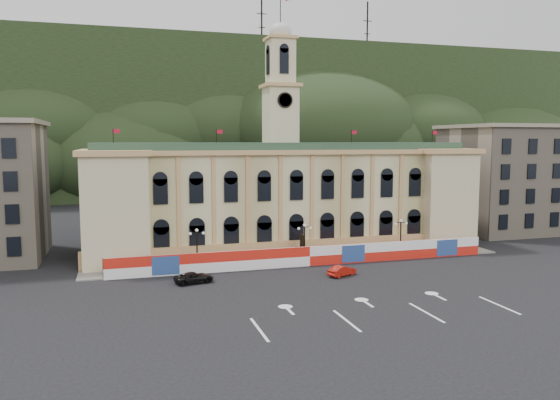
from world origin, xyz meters
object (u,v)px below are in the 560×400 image
object	(u,v)px
statue	(302,252)
black_suv	(194,278)
lamp_center	(305,239)
red_sedan	(342,271)

from	to	relation	value
statue	black_suv	xyz separation A→B (m)	(-15.24, -7.21, -0.58)
statue	lamp_center	bearing A→B (deg)	-90.00
lamp_center	black_suv	bearing A→B (deg)	-157.84
black_suv	lamp_center	bearing A→B (deg)	-79.61
statue	lamp_center	xyz separation A→B (m)	(0.00, -1.00, 1.89)
statue	red_sedan	size ratio (longest dim) A/B	0.93
red_sedan	black_suv	distance (m)	17.26
red_sedan	statue	bearing A→B (deg)	-11.62
statue	lamp_center	distance (m)	2.14
lamp_center	black_suv	size ratio (longest dim) A/B	1.09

